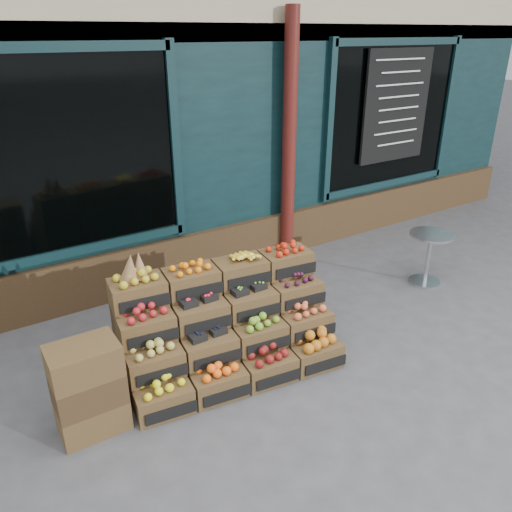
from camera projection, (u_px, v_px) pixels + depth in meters
ground at (312, 354)px, 4.93m from camera, size 60.00×60.00×0.00m
shop_facade at (113, 67)px, 7.83m from camera, size 12.00×6.24×4.80m
crate_display at (225, 329)px, 4.66m from camera, size 2.05×1.20×1.22m
spare_crates at (89, 389)px, 3.86m from camera, size 0.52×0.37×0.78m
bistro_table at (429, 253)px, 6.16m from camera, size 0.53×0.53×0.67m
shopkeeper at (73, 211)px, 6.14m from camera, size 0.72×0.54×1.78m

